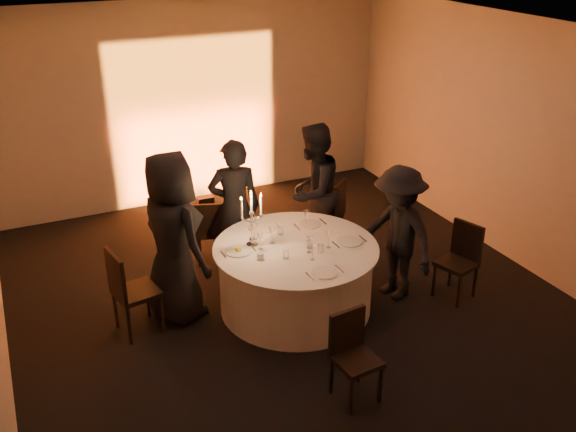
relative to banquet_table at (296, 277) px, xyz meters
name	(u,v)px	position (x,y,z in m)	size (l,w,h in m)	color
floor	(295,307)	(0.00, 0.00, -0.38)	(7.00, 7.00, 0.00)	black
ceiling	(297,35)	(0.00, 0.00, 2.62)	(7.00, 7.00, 0.00)	silver
wall_back	(194,103)	(0.00, 3.50, 1.12)	(7.00, 7.00, 0.00)	#AAA49E
wall_front	(555,389)	(0.00, -3.50, 1.12)	(7.00, 7.00, 0.00)	#AAA49E
wall_right	(519,144)	(3.00, 0.00, 1.12)	(7.00, 7.00, 0.00)	#AAA49E
uplighter_fixture	(206,200)	(0.00, 3.20, -0.33)	(0.25, 0.12, 0.10)	black
banquet_table	(296,277)	(0.00, 0.00, 0.00)	(1.80, 1.80, 0.77)	black
chair_left	(128,288)	(-1.77, 0.29, 0.17)	(0.50, 0.50, 0.98)	black
chair_back_left	(211,229)	(-0.52, 1.38, 0.09)	(0.48, 0.48, 0.86)	black
chair_back_right	(331,210)	(1.06, 1.14, 0.14)	(0.57, 0.57, 0.93)	black
chair_right	(461,256)	(1.83, -0.54, 0.11)	(0.49, 0.49, 0.88)	black
chair_front	(352,351)	(-0.16, -1.52, 0.09)	(0.41, 0.41, 0.85)	black
guest_left	(173,238)	(-1.23, 0.43, 0.56)	(0.92, 0.60, 1.89)	black
guest_back_left	(235,208)	(-0.30, 1.07, 0.47)	(0.62, 0.41, 1.71)	black
guest_back_right	(313,192)	(0.74, 1.06, 0.49)	(0.85, 0.66, 1.75)	black
guest_right	(398,233)	(1.15, -0.24, 0.41)	(1.02, 0.59, 1.59)	black
plate_left	(238,250)	(-0.61, 0.16, 0.40)	(0.36, 0.29, 0.08)	white
plate_back_left	(264,228)	(-0.13, 0.56, 0.39)	(0.36, 0.29, 0.01)	white
plate_back_right	(310,224)	(0.38, 0.42, 0.39)	(0.35, 0.26, 0.01)	white
plate_right	(349,242)	(0.58, -0.15, 0.39)	(0.36, 0.27, 0.01)	white
plate_front	(325,273)	(0.01, -0.64, 0.39)	(0.36, 0.26, 0.01)	white
coffee_cup	(260,256)	(-0.45, -0.08, 0.42)	(0.11, 0.11, 0.07)	white
candelabra	(252,227)	(-0.42, 0.22, 0.61)	(0.28, 0.13, 0.66)	silver
wine_glass_a	(313,248)	(0.03, -0.34, 0.52)	(0.07, 0.07, 0.19)	silver
wine_glass_b	(272,232)	(-0.20, 0.18, 0.52)	(0.07, 0.07, 0.19)	silver
wine_glass_c	(329,236)	(0.31, -0.17, 0.52)	(0.07, 0.07, 0.19)	silver
wine_glass_d	(306,215)	(0.33, 0.42, 0.52)	(0.07, 0.07, 0.19)	silver
wine_glass_e	(254,228)	(-0.34, 0.34, 0.52)	(0.07, 0.07, 0.19)	silver
wine_glass_f	(260,238)	(-0.37, 0.11, 0.52)	(0.07, 0.07, 0.19)	silver
wine_glass_g	(310,241)	(0.08, -0.18, 0.52)	(0.07, 0.07, 0.19)	silver
tumbler_a	(321,249)	(0.18, -0.23, 0.43)	(0.07, 0.07, 0.09)	silver
tumbler_b	(286,255)	(-0.21, -0.20, 0.43)	(0.07, 0.07, 0.09)	silver
tumbler_c	(310,244)	(0.12, -0.09, 0.43)	(0.07, 0.07, 0.09)	silver
tumbler_d	(280,231)	(-0.03, 0.34, 0.43)	(0.07, 0.07, 0.09)	silver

